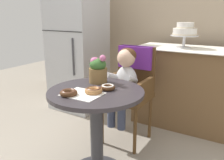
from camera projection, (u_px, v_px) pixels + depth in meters
name	position (u px, v px, depth m)	size (l,w,h in m)	color
back_wall	(175.00, 7.00, 3.11)	(4.80, 0.10, 2.70)	tan
cafe_table	(96.00, 116.00, 1.82)	(0.72, 0.72, 0.72)	#332D33
wicker_chair	(132.00, 79.00, 2.37)	(0.42, 0.45, 0.95)	brown
seated_child	(125.00, 78.00, 2.23)	(0.27, 0.32, 0.73)	silver
paper_napkin	(83.00, 94.00, 1.67)	(0.27, 0.22, 0.00)	white
donut_front	(108.00, 87.00, 1.77)	(0.11, 0.11, 0.04)	#4C2D19
donut_mid	(69.00, 92.00, 1.64)	(0.12, 0.12, 0.04)	#4C2D19
donut_side	(94.00, 90.00, 1.69)	(0.13, 0.13, 0.04)	#AD7542
flower_vase	(98.00, 69.00, 1.93)	(0.15, 0.15, 0.23)	brown
display_counter	(204.00, 89.00, 2.63)	(1.56, 0.62, 0.90)	brown
tiered_cake_stand	(185.00, 31.00, 2.59)	(0.30, 0.30, 0.28)	silver
refrigerator	(78.00, 46.00, 3.15)	(0.64, 0.63, 1.70)	#B7BABF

